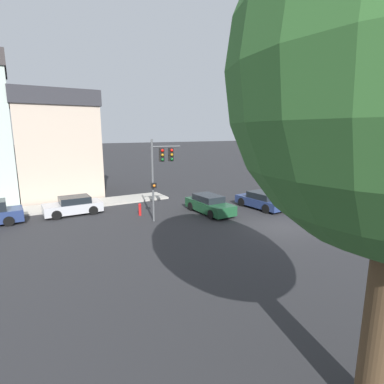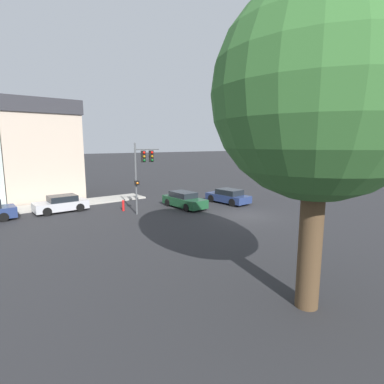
{
  "view_description": "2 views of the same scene",
  "coord_description": "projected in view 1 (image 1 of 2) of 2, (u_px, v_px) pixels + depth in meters",
  "views": [
    {
      "loc": [
        -13.02,
        14.39,
        6.07
      ],
      "look_at": [
        2.84,
        5.07,
        2.36
      ],
      "focal_mm": 28.0,
      "sensor_mm": 36.0,
      "label": 1
    },
    {
      "loc": [
        -15.48,
        17.18,
        5.54
      ],
      "look_at": [
        0.37,
        5.02,
        2.3
      ],
      "focal_mm": 28.0,
      "sensor_mm": 36.0,
      "label": 2
    }
  ],
  "objects": [
    {
      "name": "fire_hydrant",
      "position": [
        140.0,
        209.0,
        22.0
      ],
      "size": [
        0.22,
        0.22,
        0.92
      ],
      "color": "red",
      "rests_on": "ground_plane"
    },
    {
      "name": "parked_car_0",
      "position": [
        73.0,
        206.0,
        22.3
      ],
      "size": [
        2.04,
        4.1,
        1.34
      ],
      "rotation": [
        0.0,
        0.0,
        1.59
      ],
      "color": "#B7B7BC",
      "rests_on": "ground_plane"
    },
    {
      "name": "crossing_car_0",
      "position": [
        262.0,
        200.0,
        24.05
      ],
      "size": [
        4.39,
        2.08,
        1.33
      ],
      "rotation": [
        0.0,
        0.0,
        0.06
      ],
      "color": "navy",
      "rests_on": "ground_plane"
    },
    {
      "name": "crossing_car_1",
      "position": [
        209.0,
        204.0,
        22.65
      ],
      "size": [
        4.5,
        1.86,
        1.38
      ],
      "rotation": [
        0.0,
        0.0,
        3.16
      ],
      "color": "#194728",
      "rests_on": "ground_plane"
    },
    {
      "name": "traffic_signal",
      "position": [
        161.0,
        165.0,
        20.15
      ],
      "size": [
        0.54,
        2.17,
        5.6
      ],
      "rotation": [
        0.0,
        0.0,
        3.01
      ],
      "color": "#515456",
      "rests_on": "ground_plane"
    },
    {
      "name": "rowhouse_backdrop",
      "position": [
        13.0,
        138.0,
        26.32
      ],
      "size": [
        7.64,
        13.36,
        12.16
      ],
      "color": "#BCA893",
      "rests_on": "ground_plane"
    },
    {
      "name": "ground_plane",
      "position": [
        282.0,
        227.0,
        19.35
      ],
      "size": [
        300.0,
        300.0,
        0.0
      ],
      "primitive_type": "plane",
      "color": "#28282B"
    }
  ]
}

